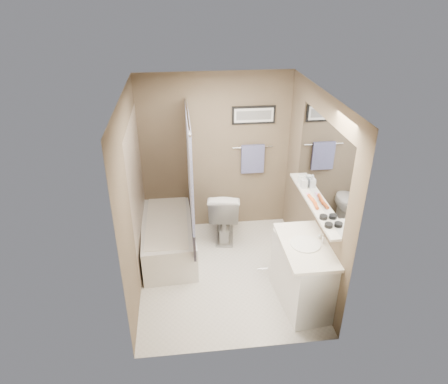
{
  "coord_description": "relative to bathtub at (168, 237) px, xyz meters",
  "views": [
    {
      "loc": [
        -0.5,
        -4.17,
        3.46
      ],
      "look_at": [
        0.0,
        0.15,
        1.15
      ],
      "focal_mm": 32.0,
      "sensor_mm": 36.0,
      "label": 1
    }
  ],
  "objects": [
    {
      "name": "curtain_rod",
      "position": [
        0.35,
        -0.08,
        1.8
      ],
      "size": [
        0.02,
        1.55,
        0.02
      ],
      "primitive_type": "cylinder",
      "rotation": [
        1.57,
        0.0,
        0.0
      ],
      "color": "silver",
      "rests_on": "wall_left"
    },
    {
      "name": "faucet_spout",
      "position": [
        1.78,
        -1.21,
        0.64
      ],
      "size": [
        0.02,
        0.02,
        0.1
      ],
      "primitive_type": "cylinder",
      "color": "silver",
      "rests_on": "countertop"
    },
    {
      "name": "towel_bar",
      "position": [
        1.3,
        0.63,
        1.05
      ],
      "size": [
        0.6,
        0.02,
        0.02
      ],
      "primitive_type": "cylinder",
      "rotation": [
        0.0,
        1.57,
        0.0
      ],
      "color": "silver",
      "rests_on": "wall_back"
    },
    {
      "name": "mirror",
      "position": [
        1.84,
        -0.73,
        1.37
      ],
      "size": [
        0.02,
        1.6,
        1.0
      ],
      "primitive_type": "cube",
      "color": "silver",
      "rests_on": "wall_right"
    },
    {
      "name": "hair_brush_back",
      "position": [
        1.79,
        -0.72,
        0.89
      ],
      "size": [
        0.06,
        0.22,
        0.04
      ],
      "primitive_type": "cylinder",
      "rotation": [
        1.57,
        0.0,
        0.08
      ],
      "color": "orange",
      "rests_on": "shelf"
    },
    {
      "name": "art_image",
      "position": [
        1.3,
        0.63,
        1.53
      ],
      "size": [
        0.5,
        0.0,
        0.13
      ],
      "primitive_type": "cube",
      "color": "#595959",
      "rests_on": "art_mat"
    },
    {
      "name": "candle_bowl_near",
      "position": [
        1.79,
        -1.29,
        0.89
      ],
      "size": [
        0.09,
        0.09,
        0.04
      ],
      "primitive_type": "cylinder",
      "color": "black",
      "rests_on": "shelf"
    },
    {
      "name": "tub_rim",
      "position": [
        -0.0,
        0.0,
        0.25
      ],
      "size": [
        0.56,
        1.36,
        0.02
      ],
      "primitive_type": "cube",
      "color": "white",
      "rests_on": "bathtub"
    },
    {
      "name": "ground",
      "position": [
        0.75,
        -0.58,
        -0.25
      ],
      "size": [
        2.5,
        2.5,
        0.0
      ],
      "primitive_type": "plane",
      "color": "silver",
      "rests_on": "ground"
    },
    {
      "name": "bathtub",
      "position": [
        0.0,
        0.0,
        0.0
      ],
      "size": [
        0.78,
        1.53,
        0.5
      ],
      "primitive_type": "cube",
      "rotation": [
        0.0,
        0.0,
        0.05
      ],
      "color": "white",
      "rests_on": "ground"
    },
    {
      "name": "wall_right",
      "position": [
        1.83,
        -0.58,
        0.95
      ],
      "size": [
        0.04,
        2.5,
        2.4
      ],
      "primitive_type": "cube",
      "color": "brown",
      "rests_on": "ground"
    },
    {
      "name": "wall_front",
      "position": [
        0.75,
        -1.81,
        0.95
      ],
      "size": [
        2.2,
        0.04,
        2.4
      ],
      "primitive_type": "cube",
      "color": "brown",
      "rests_on": "ground"
    },
    {
      "name": "toilet",
      "position": [
        0.84,
        0.31,
        0.15
      ],
      "size": [
        0.56,
        0.84,
        0.8
      ],
      "primitive_type": "imported",
      "rotation": [
        0.0,
        0.0,
        3.0
      ],
      "color": "silver",
      "rests_on": "ground"
    },
    {
      "name": "tile_surround",
      "position": [
        -0.34,
        -0.08,
        0.75
      ],
      "size": [
        0.02,
        1.55,
        2.0
      ],
      "primitive_type": "cube",
      "color": "tan",
      "rests_on": "wall_left"
    },
    {
      "name": "sink_basin",
      "position": [
        1.58,
        -1.21,
        0.6
      ],
      "size": [
        0.34,
        0.34,
        0.01
      ],
      "primitive_type": "cylinder",
      "color": "white",
      "rests_on": "countertop"
    },
    {
      "name": "pink_comb",
      "position": [
        1.79,
        -0.6,
        0.87
      ],
      "size": [
        0.04,
        0.16,
        0.01
      ],
      "primitive_type": "cube",
      "rotation": [
        0.0,
        0.0,
        0.03
      ],
      "color": "#F897C2",
      "rests_on": "shelf"
    },
    {
      "name": "art_frame",
      "position": [
        1.3,
        0.65,
        1.53
      ],
      "size": [
        0.62,
        0.02,
        0.26
      ],
      "primitive_type": "cube",
      "color": "black",
      "rests_on": "wall_back"
    },
    {
      "name": "countertop",
      "position": [
        1.59,
        -1.21,
        0.57
      ],
      "size": [
        0.54,
        0.96,
        0.04
      ],
      "primitive_type": "cube",
      "color": "white",
      "rests_on": "vanity"
    },
    {
      "name": "wall_back",
      "position": [
        0.75,
        0.65,
        0.95
      ],
      "size": [
        2.2,
        0.04,
        2.4
      ],
      "primitive_type": "cube",
      "color": "brown",
      "rests_on": "ground"
    },
    {
      "name": "curtain_upper",
      "position": [
        0.35,
        -0.08,
        1.15
      ],
      "size": [
        0.03,
        1.45,
        1.28
      ],
      "primitive_type": "cube",
      "color": "white",
      "rests_on": "curtain_rod"
    },
    {
      "name": "ceiling",
      "position": [
        0.75,
        -0.58,
        2.13
      ],
      "size": [
        2.2,
        2.5,
        0.04
      ],
      "primitive_type": "cube",
      "color": "white",
      "rests_on": "wall_back"
    },
    {
      "name": "vanity",
      "position": [
        1.6,
        -1.21,
        0.15
      ],
      "size": [
        0.59,
        0.95,
        0.8
      ],
      "primitive_type": "cube",
      "rotation": [
        0.0,
        0.0,
        0.1
      ],
      "color": "white",
      "rests_on": "ground"
    },
    {
      "name": "wall_left",
      "position": [
        -0.33,
        -0.58,
        0.95
      ],
      "size": [
        0.04,
        2.5,
        2.4
      ],
      "primitive_type": "cube",
      "color": "brown",
      "rests_on": "ground"
    },
    {
      "name": "soap_bottle",
      "position": [
        1.79,
        -0.36,
        0.95
      ],
      "size": [
        0.08,
        0.08,
        0.17
      ],
      "primitive_type": "imported",
      "rotation": [
        0.0,
        0.0,
        0.03
      ],
      "color": "#999999",
      "rests_on": "shelf"
    },
    {
      "name": "art_mat",
      "position": [
        1.3,
        0.63,
        1.53
      ],
      "size": [
        0.56,
        0.0,
        0.2
      ],
      "primitive_type": "cube",
      "color": "white",
      "rests_on": "art_frame"
    },
    {
      "name": "shelf",
      "position": [
        1.79,
        -0.73,
        0.85
      ],
      "size": [
        0.12,
        1.6,
        0.03
      ],
      "primitive_type": "cube",
      "color": "silver",
      "rests_on": "wall_right"
    },
    {
      "name": "glass_jar",
      "position": [
        1.79,
        -0.23,
        0.92
      ],
      "size": [
        0.08,
        0.08,
        0.1
      ],
      "primitive_type": "cylinder",
      "color": "silver",
      "rests_on": "shelf"
    },
    {
      "name": "faucet_knob",
      "position": [
        1.78,
        -1.11,
        0.62
      ],
      "size": [
        0.05,
        0.05,
        0.05
      ],
      "primitive_type": "sphere",
      "color": "white",
      "rests_on": "countertop"
    },
    {
      "name": "door_handle",
      "position": [
        0.97,
        -1.77,
        0.75
      ],
      "size": [
        0.1,
        0.02,
        0.02
      ],
      "primitive_type": "cylinder",
      "rotation": [
        0.0,
        1.57,
        0.0
      ],
      "color": "silver",
      "rests_on": "door"
    },
    {
      "name": "candle_bowl_far",
      "position": [
        1.79,
        -1.13,
        0.89
      ],
      "size": [
        0.09,
        0.09,
        0.04
      ],
      "primitive_type": "cylinder",
      "color": "black",
      "rests_on": "shelf"
    },
    {
      "name": "towel",
      "position": [
        1.3,
        0.61,
        0.87
      ],
      "size": [
        0.34,
        0.05,
        0.44
      ],
      "primitive_type": "cube",
      "color": "#8288BE",
      "rests_on": "towel_bar"
    },
    {
      "name": "door",
      "position": [
        1.3,
        -1.83,
        0.75
      ],
      "size": [
        0.8,
        0.02,
        2.0
      ],
      "primitive_type": "cube",
      "color": "silver",
      "rests_on": "wall_front"
    },
    {
      "name": "hair_brush_front",
      "position": [
        1.79,
        -0.83,
        0.89
      ],
      "size": [
        0.05,
        0.22,
        0.04
      ],
      "primitive_type": "cylinder",
      "rotation": [
        1.57,
        0.0,
        -0.07
      ],
      "color": "#BF4B1B",
      "rests_on": "shelf"
    },
    {
      "name": "curtain_lower",
      "position": [
        0.35,
        -0.08,
        0.33
      ],
      "size": [
        0.03,
        1.45,
        0.36
      ],
      "primitive_type": "cube",
      "color": "#252A46",
      "rests_on": "curtain_rod"
    }
  ]
}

